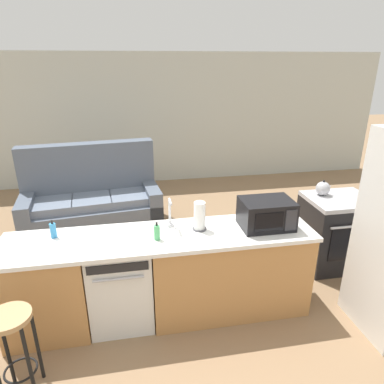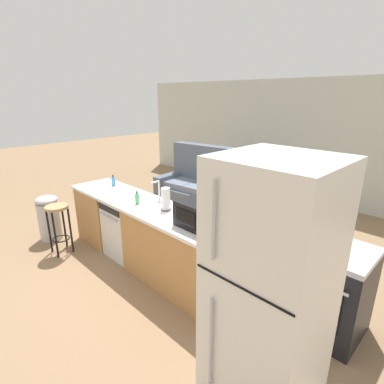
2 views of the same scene
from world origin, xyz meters
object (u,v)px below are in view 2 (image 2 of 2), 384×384
object	(u,v)px
refrigerator	(269,293)
microwave	(201,215)
kettle	(321,229)
couch	(207,190)
soap_bottle	(137,199)
trash_bin	(49,217)
dish_soap_bottle	(113,181)
paper_towel_roll	(166,199)
stove_range	(325,287)
dishwasher	(129,228)
bar_stool	(58,219)

from	to	relation	value
refrigerator	microwave	world-z (taller)	refrigerator
kettle	couch	size ratio (longest dim) A/B	0.10
soap_bottle	trash_bin	bearing A→B (deg)	-161.44
dish_soap_bottle	couch	bearing A→B (deg)	86.94
paper_towel_roll	couch	world-z (taller)	couch
stove_range	kettle	size ratio (longest dim) A/B	4.39
stove_range	microwave	distance (m)	1.42
stove_range	soap_bottle	distance (m)	2.38
stove_range	trash_bin	distance (m)	4.11
stove_range	refrigerator	xyz separation A→B (m)	(-0.00, -1.10, 0.50)
refrigerator	soap_bottle	size ratio (longest dim) A/B	10.87
couch	stove_range	bearing A→B (deg)	-28.37
microwave	paper_towel_roll	xyz separation A→B (m)	(-0.65, 0.06, -0.00)
paper_towel_roll	kettle	xyz separation A→B (m)	(1.65, 0.62, -0.05)
refrigerator	paper_towel_roll	world-z (taller)	refrigerator
dish_soap_bottle	kettle	world-z (taller)	kettle
dishwasher	bar_stool	size ratio (longest dim) A/B	1.14
microwave	kettle	distance (m)	1.21
soap_bottle	kettle	bearing A→B (deg)	19.86
microwave	trash_bin	bearing A→B (deg)	-167.03
dishwasher	soap_bottle	size ratio (longest dim) A/B	4.77
stove_range	soap_bottle	size ratio (longest dim) A/B	5.11
dishwasher	microwave	size ratio (longest dim) A/B	1.68
paper_towel_roll	soap_bottle	size ratio (longest dim) A/B	1.60
microwave	couch	size ratio (longest dim) A/B	0.24
dishwasher	kettle	distance (m)	2.59
stove_range	dish_soap_bottle	world-z (taller)	dish_soap_bottle
paper_towel_roll	microwave	bearing A→B (deg)	-5.41
refrigerator	trash_bin	bearing A→B (deg)	-178.71
soap_bottle	dish_soap_bottle	size ratio (longest dim) A/B	1.00
kettle	bar_stool	bearing A→B (deg)	-156.71
dishwasher	paper_towel_roll	xyz separation A→B (m)	(0.78, 0.06, 0.62)
paper_towel_roll	trash_bin	xyz separation A→B (m)	(-2.11, -0.70, -0.66)
soap_bottle	trash_bin	world-z (taller)	soap_bottle
couch	kettle	bearing A→B (deg)	-27.74
microwave	couch	world-z (taller)	couch
dishwasher	stove_range	distance (m)	2.66
bar_stool	dish_soap_bottle	bearing A→B (deg)	77.49
bar_stool	dishwasher	bearing A→B (deg)	42.47
refrigerator	dish_soap_bottle	bearing A→B (deg)	167.75
stove_range	paper_towel_roll	xyz separation A→B (m)	(-1.82, -0.49, 0.59)
trash_bin	bar_stool	bearing A→B (deg)	-5.96
stove_range	microwave	bearing A→B (deg)	-154.77
dish_soap_bottle	trash_bin	bearing A→B (deg)	-134.13
paper_towel_roll	dishwasher	bearing A→B (deg)	-175.58
couch	bar_stool	bearing A→B (deg)	-95.82
soap_bottle	kettle	xyz separation A→B (m)	(2.07, 0.75, 0.01)
stove_range	refrigerator	world-z (taller)	refrigerator
microwave	trash_bin	xyz separation A→B (m)	(-2.76, -0.64, -0.66)
microwave	paper_towel_roll	size ratio (longest dim) A/B	1.77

